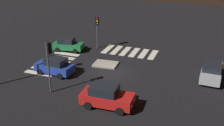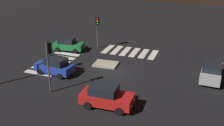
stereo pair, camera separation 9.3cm
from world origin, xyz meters
name	(u,v)px [view 2 (the right image)]	position (x,y,z in m)	size (l,w,h in m)	color
ground_plane	(112,72)	(0.00, 0.00, 0.00)	(80.00, 80.00, 0.00)	black
traffic_island	(106,64)	(1.28, -1.46, 0.09)	(2.64, 2.05, 0.18)	gray
car_green	(68,44)	(7.24, -3.98, 0.78)	(3.81, 2.10, 1.59)	#196B38
car_red	(106,96)	(-1.86, 6.22, 0.90)	(4.28, 2.12, 1.83)	red
car_silver	(212,71)	(-9.47, -1.69, 0.91)	(2.14, 4.32, 1.85)	#9EA0A5
car_blue	(55,66)	(5.19, 2.37, 0.83)	(4.00, 2.07, 1.70)	#1E389E
traffic_light_east	(97,25)	(4.13, -5.88, 3.08)	(0.54, 0.53, 4.05)	#47474C
traffic_light_north	(49,55)	(3.49, 5.68, 3.47)	(0.54, 0.53, 4.58)	#47474C
crosswalk_near	(130,52)	(0.00, -6.21, 0.01)	(6.45, 3.20, 0.02)	silver
crosswalk_side	(54,63)	(6.82, 0.00, 0.01)	(3.20, 6.45, 0.02)	silver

